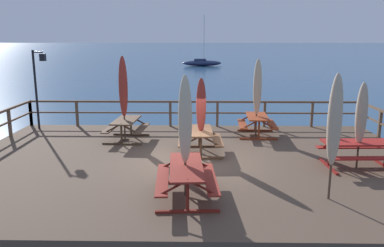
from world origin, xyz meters
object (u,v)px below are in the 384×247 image
picnic_table_front_left (257,121)px  patio_umbrella_tall_front (185,120)px  patio_umbrella_short_mid (201,106)px  patio_umbrella_tall_back_right (361,114)px  lamp_post_hooked (38,78)px  patio_umbrella_short_front (335,121)px  picnic_table_mid_right (186,174)px  picnic_table_mid_left (126,125)px  picnic_table_back_right (358,148)px  sailboat_distant (202,63)px  picnic_table_back_left (200,136)px  patio_umbrella_tall_back_left (123,87)px  patio_umbrella_tall_mid_right (257,87)px

picnic_table_front_left → patio_umbrella_tall_front: (-2.54, -5.88, 1.28)m
patio_umbrella_short_mid → patio_umbrella_tall_back_right: 4.70m
picnic_table_front_left → lamp_post_hooked: (-8.66, 0.86, 1.56)m
patio_umbrella_short_mid → patio_umbrella_short_front: 4.70m
picnic_table_mid_right → lamp_post_hooked: bearing=132.1°
lamp_post_hooked → patio_umbrella_tall_front: bearing=-47.8°
picnic_table_mid_left → picnic_table_back_right: bearing=-22.1°
sailboat_distant → picnic_table_back_left: bearing=-90.4°
picnic_table_mid_left → patio_umbrella_short_front: bearing=-42.7°
lamp_post_hooked → patio_umbrella_tall_back_left: bearing=-23.7°
picnic_table_mid_left → picnic_table_back_left: bearing=-30.7°
patio_umbrella_tall_back_right → lamp_post_hooked: 11.95m
patio_umbrella_tall_mid_right → picnic_table_mid_left: bearing=-171.4°
patio_umbrella_tall_back_left → patio_umbrella_short_front: size_ratio=1.04×
patio_umbrella_short_mid → lamp_post_hooked: bearing=153.3°
picnic_table_front_left → patio_umbrella_short_front: 6.22m
patio_umbrella_tall_back_right → patio_umbrella_tall_front: bearing=-156.7°
picnic_table_back_left → lamp_post_hooked: 7.40m
picnic_table_back_right → sailboat_distant: (-4.22, 50.02, -0.74)m
picnic_table_mid_left → picnic_table_back_right: same height
patio_umbrella_tall_back_left → picnic_table_front_left: bearing=8.8°
picnic_table_back_left → sailboat_distant: sailboat_distant is taller
picnic_table_back_right → patio_umbrella_tall_back_left: size_ratio=0.67×
picnic_table_mid_right → patio_umbrella_short_mid: 3.70m
patio_umbrella_short_mid → sailboat_distant: (0.30, 48.71, -1.74)m
picnic_table_back_left → patio_umbrella_tall_back_left: size_ratio=0.58×
patio_umbrella_tall_back_right → picnic_table_back_left: bearing=162.9°
picnic_table_back_left → patio_umbrella_short_mid: (0.03, -0.03, 1.01)m
picnic_table_mid_right → patio_umbrella_tall_back_right: bearing=24.2°
picnic_table_mid_left → patio_umbrella_tall_mid_right: (4.84, 0.73, 1.31)m
patio_umbrella_tall_back_right → sailboat_distant: (-4.20, 50.08, -1.76)m
picnic_table_front_left → patio_umbrella_short_mid: patio_umbrella_short_mid is taller
picnic_table_back_left → picnic_table_mid_right: same height
picnic_table_front_left → patio_umbrella_tall_front: size_ratio=0.61×
picnic_table_mid_right → sailboat_distant: 52.27m
patio_umbrella_tall_front → picnic_table_front_left: bearing=66.6°
picnic_table_mid_right → picnic_table_mid_left: bearing=114.6°
picnic_table_back_left → picnic_table_back_right: bearing=-16.4°
picnic_table_front_left → sailboat_distant: size_ratio=0.23×
patio_umbrella_tall_back_left → patio_umbrella_tall_back_right: size_ratio=1.23×
sailboat_distant → patio_umbrella_tall_back_left: bearing=-93.8°
picnic_table_back_left → patio_umbrella_tall_mid_right: 3.43m
picnic_table_back_right → picnic_table_mid_right: 5.36m
picnic_table_back_right → patio_umbrella_tall_mid_right: patio_umbrella_tall_mid_right is taller
patio_umbrella_short_mid → patio_umbrella_short_front: patio_umbrella_short_front is taller
picnic_table_front_left → patio_umbrella_short_mid: size_ratio=0.71×
picnic_table_mid_left → picnic_table_back_right: (7.25, -2.94, 0.01)m
picnic_table_front_left → sailboat_distant: 46.35m
picnic_table_mid_right → picnic_table_front_left: bearing=67.1°
patio_umbrella_tall_back_left → patio_umbrella_tall_mid_right: 4.95m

